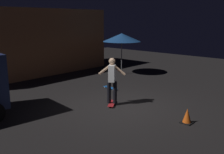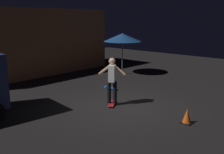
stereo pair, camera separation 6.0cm
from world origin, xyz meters
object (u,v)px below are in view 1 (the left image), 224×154
patio_umbrella (122,37)px  skateboard_spare (110,88)px  skater (112,77)px  traffic_cone (187,116)px  skateboard_ridden (112,103)px

patio_umbrella → skateboard_spare: 3.87m
skater → traffic_cone: skater is taller
traffic_cone → skateboard_ridden: bearing=95.7°
patio_umbrella → traffic_cone: (-4.13, -6.11, -1.86)m
skateboard_ridden → skater: (0.00, -0.00, 0.98)m
skater → traffic_cone: (0.28, -2.81, -0.83)m
patio_umbrella → skater: patio_umbrella is taller
skateboard_ridden → skater: skater is taller
patio_umbrella → skateboard_spare: (-2.81, -1.74, -2.02)m
patio_umbrella → skateboard_ridden: (-4.41, -3.30, -2.02)m
skateboard_ridden → skater: bearing=-63.4°
skater → traffic_cone: 2.95m
skateboard_spare → skater: bearing=-135.7°
patio_umbrella → skateboard_ridden: size_ratio=3.02×
patio_umbrella → skateboard_ridden: patio_umbrella is taller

